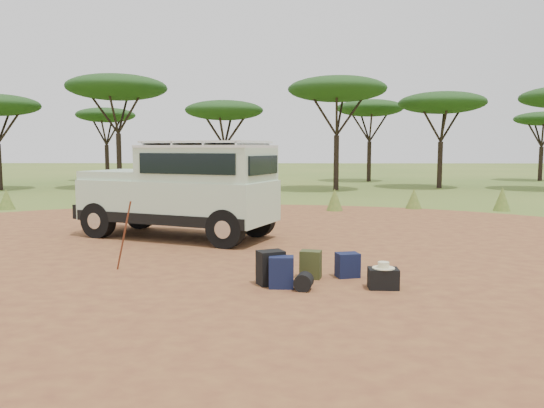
{
  "coord_description": "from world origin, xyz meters",
  "views": [
    {
      "loc": [
        1.11,
        -10.53,
        2.23
      ],
      "look_at": [
        0.89,
        1.18,
        1.0
      ],
      "focal_mm": 35.0,
      "sensor_mm": 36.0,
      "label": 1
    }
  ],
  "objects_px": {
    "backpack_navy": "(281,272)",
    "backpack_olive": "(311,265)",
    "safari_vehicle": "(183,192)",
    "backpack_black": "(271,268)",
    "walking_staff": "(124,236)",
    "duffel_navy": "(348,265)",
    "hard_case": "(383,279)"
  },
  "relations": [
    {
      "from": "backpack_navy",
      "to": "backpack_olive",
      "type": "relative_size",
      "value": 1.06
    },
    {
      "from": "backpack_navy",
      "to": "backpack_olive",
      "type": "distance_m",
      "value": 0.81
    },
    {
      "from": "backpack_black",
      "to": "backpack_navy",
      "type": "relative_size",
      "value": 1.1
    },
    {
      "from": "backpack_olive",
      "to": "hard_case",
      "type": "distance_m",
      "value": 1.3
    },
    {
      "from": "backpack_navy",
      "to": "walking_staff",
      "type": "bearing_deg",
      "value": 159.17
    },
    {
      "from": "walking_staff",
      "to": "backpack_black",
      "type": "bearing_deg",
      "value": -89.77
    },
    {
      "from": "backpack_olive",
      "to": "duffel_navy",
      "type": "bearing_deg",
      "value": 22.0
    },
    {
      "from": "duffel_navy",
      "to": "hard_case",
      "type": "distance_m",
      "value": 0.89
    },
    {
      "from": "walking_staff",
      "to": "backpack_olive",
      "type": "xyz_separation_m",
      "value": [
        3.38,
        -0.54,
        -0.4
      ]
    },
    {
      "from": "safari_vehicle",
      "to": "hard_case",
      "type": "relative_size",
      "value": 11.23
    },
    {
      "from": "backpack_olive",
      "to": "hard_case",
      "type": "xyz_separation_m",
      "value": [
        1.12,
        -0.65,
        -0.08
      ]
    },
    {
      "from": "walking_staff",
      "to": "backpack_navy",
      "type": "relative_size",
      "value": 2.57
    },
    {
      "from": "walking_staff",
      "to": "backpack_navy",
      "type": "xyz_separation_m",
      "value": [
        2.87,
        -1.17,
        -0.39
      ]
    },
    {
      "from": "safari_vehicle",
      "to": "backpack_olive",
      "type": "distance_m",
      "value": 5.16
    },
    {
      "from": "backpack_black",
      "to": "duffel_navy",
      "type": "relative_size",
      "value": 1.32
    },
    {
      "from": "safari_vehicle",
      "to": "backpack_navy",
      "type": "height_order",
      "value": "safari_vehicle"
    },
    {
      "from": "backpack_black",
      "to": "backpack_navy",
      "type": "height_order",
      "value": "backpack_black"
    },
    {
      "from": "backpack_olive",
      "to": "safari_vehicle",
      "type": "bearing_deg",
      "value": 138.93
    },
    {
      "from": "safari_vehicle",
      "to": "backpack_black",
      "type": "bearing_deg",
      "value": -41.61
    },
    {
      "from": "backpack_navy",
      "to": "hard_case",
      "type": "relative_size",
      "value": 1.1
    },
    {
      "from": "safari_vehicle",
      "to": "backpack_navy",
      "type": "xyz_separation_m",
      "value": [
        2.45,
        -4.77,
        -0.9
      ]
    },
    {
      "from": "walking_staff",
      "to": "duffel_navy",
      "type": "distance_m",
      "value": 4.07
    },
    {
      "from": "backpack_black",
      "to": "hard_case",
      "type": "bearing_deg",
      "value": -30.93
    },
    {
      "from": "duffel_navy",
      "to": "safari_vehicle",
      "type": "bearing_deg",
      "value": 117.86
    },
    {
      "from": "backpack_navy",
      "to": "duffel_navy",
      "type": "distance_m",
      "value": 1.36
    },
    {
      "from": "backpack_olive",
      "to": "duffel_navy",
      "type": "xyz_separation_m",
      "value": [
        0.64,
        0.1,
        -0.03
      ]
    },
    {
      "from": "duffel_navy",
      "to": "hard_case",
      "type": "relative_size",
      "value": 0.91
    },
    {
      "from": "backpack_olive",
      "to": "duffel_navy",
      "type": "height_order",
      "value": "backpack_olive"
    },
    {
      "from": "safari_vehicle",
      "to": "backpack_olive",
      "type": "bearing_deg",
      "value": -32.54
    },
    {
      "from": "backpack_olive",
      "to": "hard_case",
      "type": "height_order",
      "value": "backpack_olive"
    },
    {
      "from": "safari_vehicle",
      "to": "backpack_olive",
      "type": "relative_size",
      "value": 10.82
    },
    {
      "from": "safari_vehicle",
      "to": "backpack_navy",
      "type": "bearing_deg",
      "value": -40.88
    }
  ]
}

